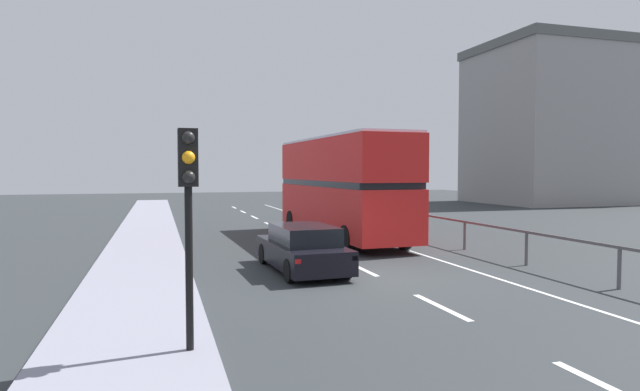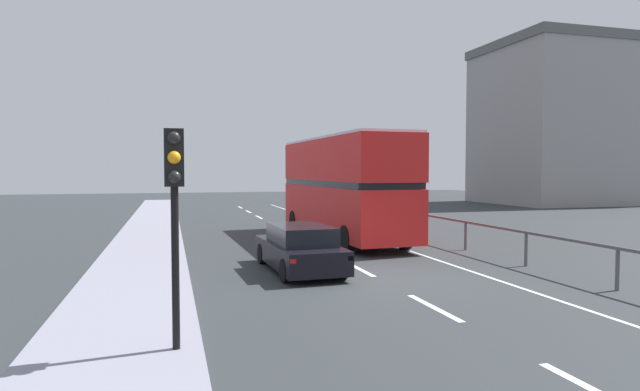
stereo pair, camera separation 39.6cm
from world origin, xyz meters
name	(u,v)px [view 1 (the left image)]	position (x,y,z in m)	size (l,w,h in m)	color
ground_plane	(378,278)	(0.00, 0.00, -0.05)	(73.49, 120.00, 0.10)	#2D3134
near_sidewalk_kerb	(138,289)	(-6.39, 0.00, 0.07)	(2.77, 80.00, 0.14)	gray
lane_paint_markings	(338,237)	(1.81, 8.67, 0.00)	(3.19, 46.00, 0.01)	silver
bridge_side_railing	(403,215)	(5.16, 9.00, 0.89)	(0.10, 42.00, 1.09)	#525054
distant_building_block	(567,125)	(30.69, 27.02, 7.26)	(16.54, 11.35, 14.49)	gray
double_decker_bus_red	(341,185)	(1.72, 8.02, 2.35)	(2.86, 10.47, 4.39)	red
hatchback_car_near	(302,249)	(-1.81, 1.41, 0.66)	(1.93, 4.51, 1.37)	black
traffic_signal_pole	(188,185)	(-5.42, -5.17, 2.76)	(0.30, 0.42, 3.49)	black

